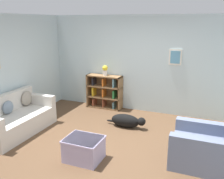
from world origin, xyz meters
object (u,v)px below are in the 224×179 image
Objects in this scene: recliner_chair at (207,146)px; dog at (127,121)px; coffee_table at (84,148)px; bookshelf at (105,92)px; vase at (105,70)px; couch at (15,119)px.

dog is at bearing 151.56° from recliner_chair.
coffee_table is at bearing -98.51° from dog.
bookshelf is 0.64m from vase.
vase is at bearing 144.08° from recliner_chair.
coffee_table reaches higher than dog.
coffee_table is at bearing -73.98° from vase.
vase reaches higher than bookshelf.
recliner_chair is at bearing 3.39° from couch.
bookshelf is at bearing 106.35° from coffee_table.
vase is (-0.78, 2.73, 0.90)m from coffee_table.
vase is at bearing 133.80° from dog.
couch is 6.17× the size of vase.
dog is at bearing 81.49° from coffee_table.
coffee_table is 2.98m from vase.
coffee_table is (-2.04, -0.68, -0.12)m from recliner_chair.
recliner_chair is 3.58× the size of vase.
recliner_chair is at bearing -28.44° from dog.
bookshelf is 3.53× the size of vase.
vase reaches higher than coffee_table.
coffee_table is at bearing -12.60° from couch.
recliner_chair is at bearing 18.46° from coffee_table.
bookshelf is 0.99× the size of recliner_chair.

